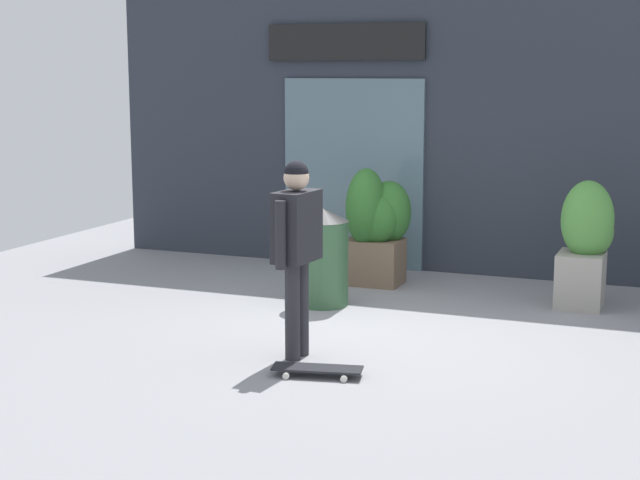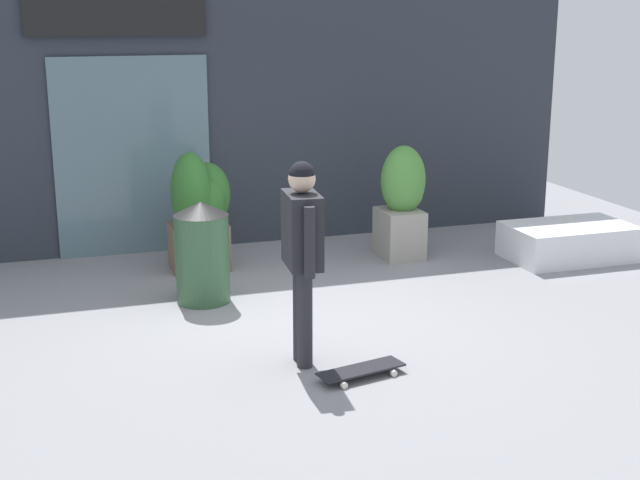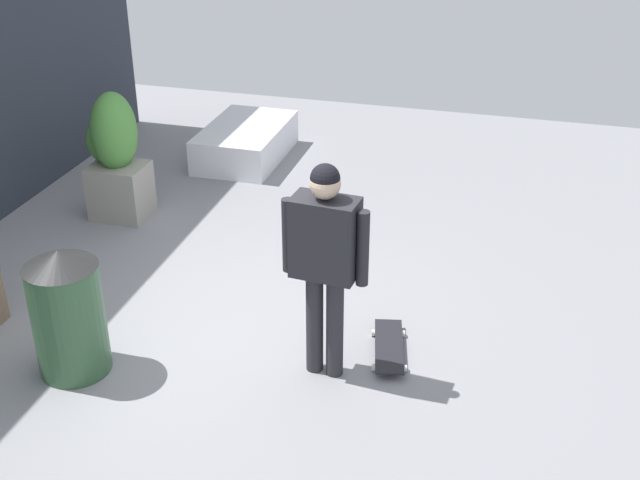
% 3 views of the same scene
% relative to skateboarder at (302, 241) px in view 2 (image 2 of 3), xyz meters
% --- Properties ---
extents(ground_plane, '(12.00, 12.00, 0.00)m').
position_rel_skateboarder_xyz_m(ground_plane, '(0.33, 0.98, -1.05)').
color(ground_plane, gray).
extents(building_facade, '(8.90, 0.31, 3.97)m').
position_rel_skateboarder_xyz_m(building_facade, '(0.28, 4.06, 0.92)').
color(building_facade, '#2D333D').
rests_on(building_facade, ground_plane).
extents(skateboarder, '(0.30, 0.65, 1.70)m').
position_rel_skateboarder_xyz_m(skateboarder, '(0.00, 0.00, 0.00)').
color(skateboarder, '#28282D').
rests_on(skateboarder, ground_plane).
extents(skateboard, '(0.76, 0.38, 0.08)m').
position_rel_skateboarder_xyz_m(skateboard, '(0.36, -0.43, -0.99)').
color(skateboard, black).
rests_on(skateboard, ground_plane).
extents(planter_box_left, '(0.54, 0.65, 1.33)m').
position_rel_skateboarder_xyz_m(planter_box_left, '(2.09, 2.79, -0.37)').
color(planter_box_left, gray).
rests_on(planter_box_left, ground_plane).
extents(planter_box_right, '(0.72, 0.74, 1.35)m').
position_rel_skateboarder_xyz_m(planter_box_right, '(-0.29, 3.01, -0.34)').
color(planter_box_right, brown).
rests_on(planter_box_right, ground_plane).
extents(trash_bin, '(0.55, 0.55, 1.03)m').
position_rel_skateboarder_xyz_m(trash_bin, '(-0.48, 1.84, -0.53)').
color(trash_bin, '#335938').
rests_on(trash_bin, ground_plane).
extents(snow_ledge, '(1.45, 0.90, 0.41)m').
position_rel_skateboarder_xyz_m(snow_ledge, '(3.92, 2.07, -0.85)').
color(snow_ledge, white).
rests_on(snow_ledge, ground_plane).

